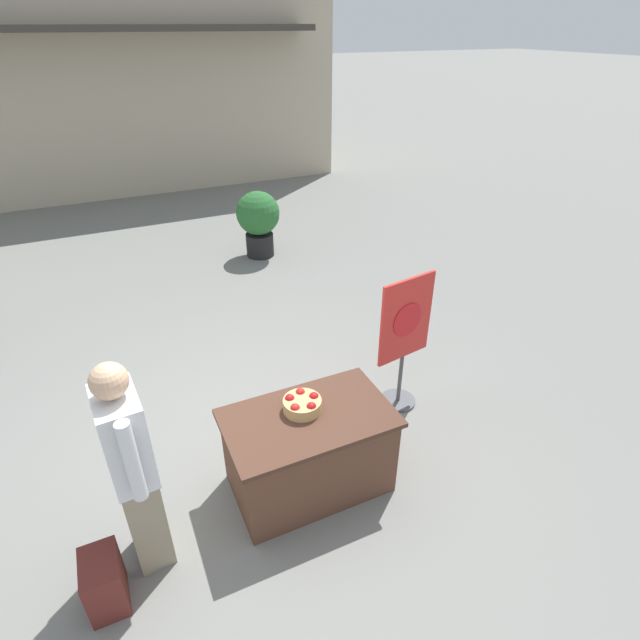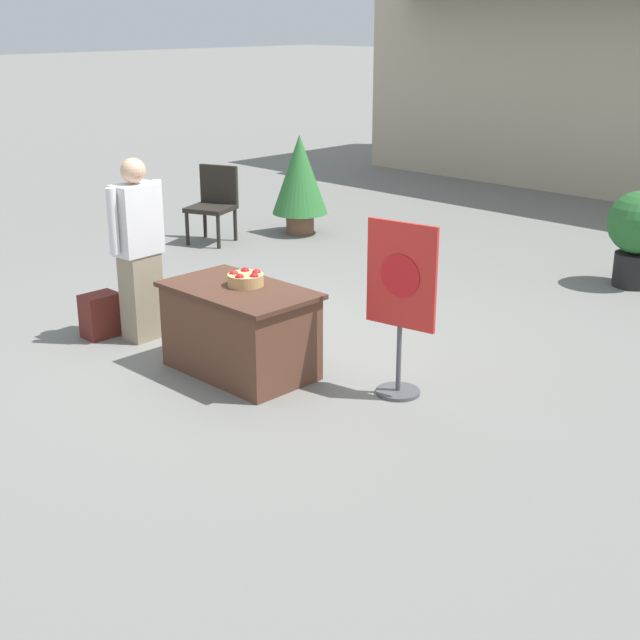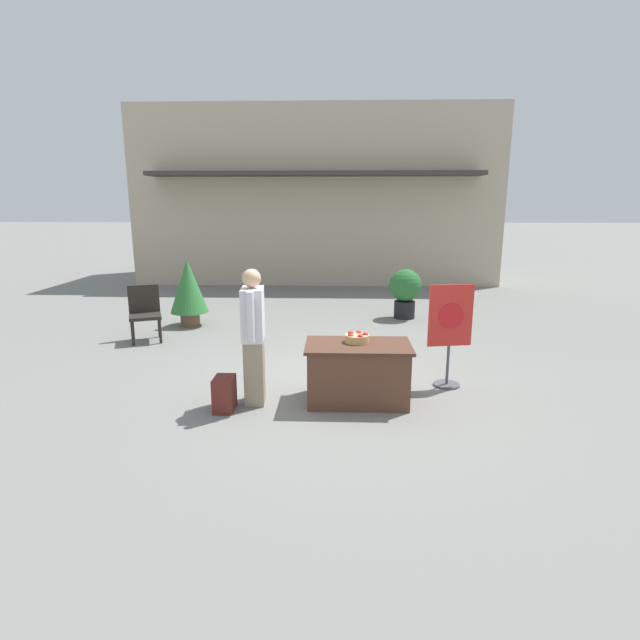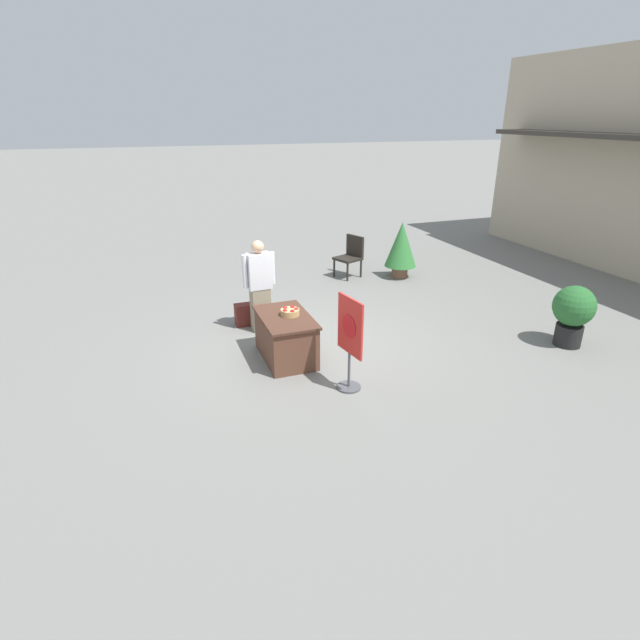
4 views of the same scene
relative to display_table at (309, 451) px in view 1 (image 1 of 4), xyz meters
The scene contains 8 objects.
ground_plane 0.74m from the display_table, 118.72° to the left, with size 120.00×120.00×0.00m, color slate.
storefront_building 11.31m from the display_table, 94.91° to the left, with size 11.16×4.81×5.31m.
display_table is the anchor object (origin of this frame).
apple_basket 0.44m from the display_table, 98.65° to the left, with size 0.31×0.31×0.13m.
person_visitor 1.40m from the display_table, behind, with size 0.29×0.61×1.71m.
backpack 1.68m from the display_table, 167.92° to the right, with size 0.24×0.34×0.42m.
poster_board 1.45m from the display_table, 25.01° to the left, with size 0.61×0.36×1.42m.
potted_plant_near_left 4.95m from the display_table, 75.81° to the left, with size 0.70×0.70×1.08m.
Camera 1 is at (-0.85, -3.26, 3.39)m, focal length 28.00 mm.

